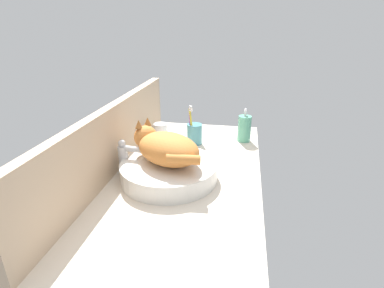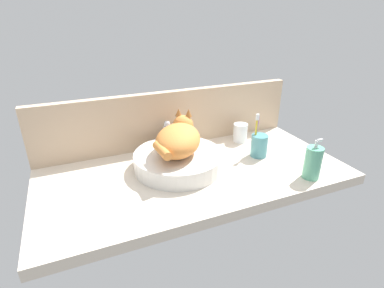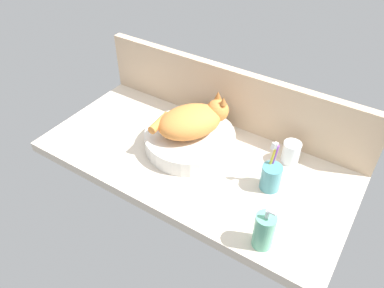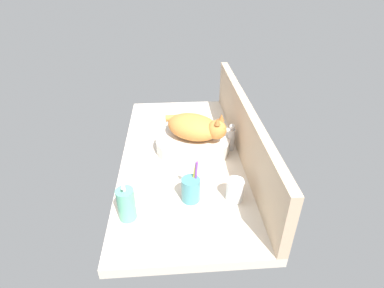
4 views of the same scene
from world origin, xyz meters
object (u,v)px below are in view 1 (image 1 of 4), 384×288
object	(u,v)px
sink_basin	(169,171)
water_glass	(161,133)
cat	(165,147)
faucet	(126,156)
toothbrush_cup	(194,133)
soap_dispenser	(244,128)

from	to	relation	value
sink_basin	water_glass	xyz separation A→B (cm)	(36.30, 13.15, 0.59)
cat	faucet	bearing A→B (deg)	86.77
faucet	toothbrush_cup	bearing A→B (deg)	-30.86
faucet	toothbrush_cup	size ratio (longest dim) A/B	0.73
soap_dispenser	water_glass	xyz separation A→B (cm)	(-6.90, 39.53, -2.46)
sink_basin	soap_dispenser	bearing A→B (deg)	-31.41
soap_dispenser	toothbrush_cup	bearing A→B (deg)	108.70
cat	soap_dispenser	bearing A→B (deg)	-32.96
toothbrush_cup	water_glass	size ratio (longest dim) A/B	2.16
sink_basin	faucet	size ratio (longest dim) A/B	2.59
soap_dispenser	toothbrush_cup	world-z (taller)	toothbrush_cup
cat	faucet	world-z (taller)	cat
faucet	water_glass	world-z (taller)	faucet
toothbrush_cup	water_glass	xyz separation A→B (cm)	(0.88, 16.54, -1.28)
sink_basin	cat	world-z (taller)	cat
soap_dispenser	faucet	bearing A→B (deg)	133.95
toothbrush_cup	cat	bearing A→B (deg)	172.45
cat	toothbrush_cup	world-z (taller)	cat
water_glass	toothbrush_cup	bearing A→B (deg)	-93.04
faucet	soap_dispenser	size ratio (longest dim) A/B	0.87
soap_dispenser	sink_basin	bearing A→B (deg)	148.59
water_glass	cat	bearing A→B (deg)	-161.50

